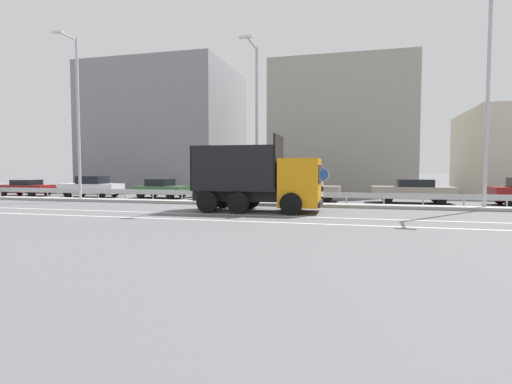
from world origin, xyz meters
name	(u,v)px	position (x,y,z in m)	size (l,w,h in m)	color
ground_plane	(206,209)	(0.00, 0.00, 0.00)	(320.00, 320.00, 0.00)	#565659
lane_strip_0	(247,215)	(2.90, -2.27, 0.00)	(60.37, 0.16, 0.01)	silver
lane_strip_1	(233,221)	(2.90, -4.37, 0.00)	(60.37, 0.16, 0.01)	silver
median_island	(223,203)	(0.00, 2.79, 0.09)	(33.20, 1.10, 0.18)	gray
median_guardrail	(228,194)	(0.00, 3.65, 0.57)	(60.37, 0.09, 0.78)	#9EA0A5
dump_truck	(273,184)	(3.75, -0.45, 1.36)	(6.46, 2.94, 3.79)	orange
median_road_sign	(322,186)	(5.88, 2.79, 1.19)	(0.79, 0.16, 2.21)	white
street_lamp_1	(77,113)	(-9.94, 2.58, 5.77)	(0.71, 2.06, 10.59)	#ADADB2
street_lamp_2	(256,117)	(2.12, 2.46, 5.10)	(0.70, 2.71, 9.12)	#ADADB2
street_lamp_3	(489,95)	(14.19, 2.81, 5.85)	(0.71, 2.24, 10.70)	#ADADB2
parked_car_1	(26,187)	(-17.53, 5.96, 0.67)	(4.19, 2.09, 1.27)	maroon
parked_car_2	(92,187)	(-11.56, 6.02, 0.79)	(4.60, 1.89, 1.59)	silver
parked_car_3	(161,188)	(-6.09, 6.58, 0.70)	(3.97, 2.13, 1.39)	#335B33
parked_car_4	(228,189)	(-0.84, 6.21, 0.78)	(4.79, 2.00, 1.56)	black
parked_car_5	(308,190)	(4.65, 6.53, 0.73)	(4.14, 2.01, 1.42)	gray
parked_car_6	(413,191)	(11.15, 6.56, 0.76)	(4.89, 2.02, 1.49)	gray
background_building_0	(168,129)	(-13.53, 22.37, 6.70)	(15.19, 13.19, 13.39)	gray
background_building_1	(342,130)	(6.34, 17.99, 5.73)	(12.19, 9.30, 11.46)	gray
church_tower	(295,145)	(-0.33, 32.43, 5.30)	(3.60, 3.60, 11.77)	silver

